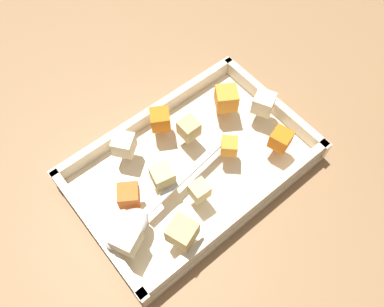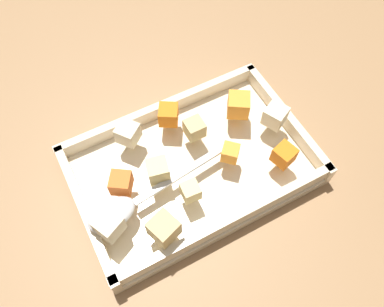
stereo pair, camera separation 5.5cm
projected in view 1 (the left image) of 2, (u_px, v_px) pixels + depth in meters
The scene contains 15 objects.
ground_plane at pixel (193, 172), 0.60m from camera, with size 4.00×4.00×0.00m, color #936D47.
baking_dish at pixel (192, 166), 0.59m from camera, with size 0.35×0.22×0.04m.
carrot_chunk_corner_ne at pixel (161, 119), 0.58m from camera, with size 0.03×0.03×0.03m, color orange.
carrot_chunk_near_right at pixel (229, 146), 0.56m from camera, with size 0.02×0.02×0.02m, color orange.
carrot_chunk_rim_edge at pixel (281, 139), 0.56m from camera, with size 0.03×0.03×0.03m, color orange.
carrot_chunk_corner_se at pixel (226, 98), 0.60m from camera, with size 0.03×0.03×0.03m, color orange.
carrot_chunk_corner_nw at pixel (129, 195), 0.52m from camera, with size 0.03×0.03×0.03m, color orange.
potato_chunk_under_handle at pixel (199, 191), 0.52m from camera, with size 0.02×0.02×0.02m, color #E0CC89.
potato_chunk_front_center at pixel (124, 145), 0.56m from camera, with size 0.03×0.03×0.03m, color beige.
potato_chunk_near_left at pixel (182, 232), 0.49m from camera, with size 0.03×0.03×0.03m, color tan.
potato_chunk_near_spoon at pixel (262, 102), 0.59m from camera, with size 0.03×0.03×0.03m, color beige.
potato_chunk_back_center at pixel (189, 128), 0.57m from camera, with size 0.03×0.03×0.03m, color tan.
potato_chunk_center at pixel (163, 176), 0.53m from camera, with size 0.03×0.03×0.03m, color #E0CC89.
parsnip_chunk_corner_sw at pixel (126, 240), 0.49m from camera, with size 0.03×0.03×0.03m, color beige.
serving_spoon at pixel (134, 221), 0.51m from camera, with size 0.22×0.05×0.02m.
Camera 1 is at (-0.17, -0.21, 0.53)m, focal length 36.54 mm.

